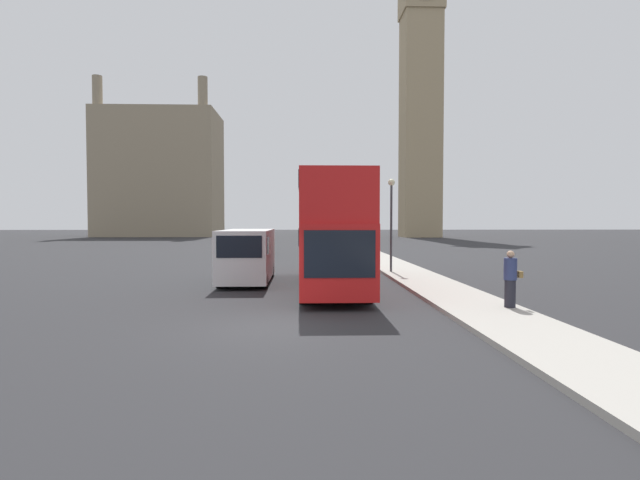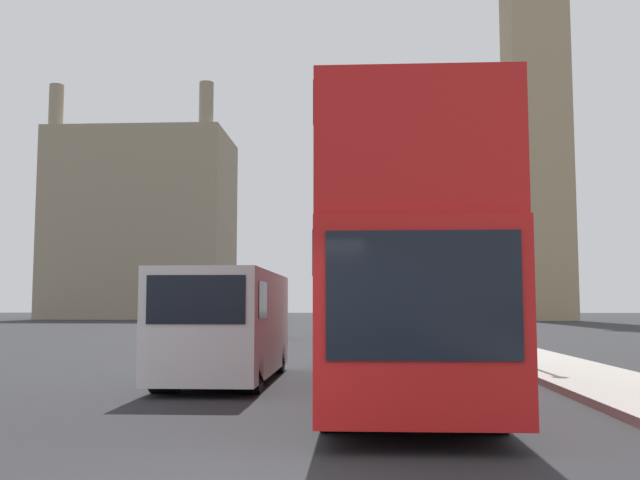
# 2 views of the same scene
# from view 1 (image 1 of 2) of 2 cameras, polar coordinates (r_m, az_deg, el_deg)

# --- Properties ---
(ground_plane) EXTENTS (300.00, 300.00, 0.00)m
(ground_plane) POSITION_cam_1_polar(r_m,az_deg,el_deg) (13.45, -5.27, -9.88)
(ground_plane) COLOR #28282B
(sidewalk_strip) EXTENTS (2.60, 120.00, 0.15)m
(sidewalk_strip) POSITION_cam_1_polar(r_m,az_deg,el_deg) (14.52, 20.72, -8.81)
(sidewalk_strip) COLOR #ADA89E
(sidewalk_strip) RESTS_ON ground_plane
(clock_tower) EXTENTS (6.97, 7.14, 55.05)m
(clock_tower) POSITION_cam_1_polar(r_m,az_deg,el_deg) (93.65, 11.44, 17.88)
(clock_tower) COLOR tan
(clock_tower) RESTS_ON ground_plane
(building_block_distant) EXTENTS (21.45, 14.08, 28.11)m
(building_block_distant) POSITION_cam_1_polar(r_m,az_deg,el_deg) (99.02, -17.73, 7.15)
(building_block_distant) COLOR gray
(building_block_distant) RESTS_ON ground_plane
(red_double_decker_bus) EXTENTS (2.53, 11.23, 4.51)m
(red_double_decker_bus) POSITION_cam_1_polar(r_m,az_deg,el_deg) (20.80, 1.11, 1.36)
(red_double_decker_bus) COLOR red
(red_double_decker_bus) RESTS_ON ground_plane
(white_van) EXTENTS (2.16, 6.17, 2.41)m
(white_van) POSITION_cam_1_polar(r_m,az_deg,el_deg) (23.01, -8.29, -1.62)
(white_van) COLOR white
(white_van) RESTS_ON ground_plane
(pedestrian) EXTENTS (0.55, 0.39, 1.75)m
(pedestrian) POSITION_cam_1_polar(r_m,az_deg,el_deg) (16.45, 20.94, -4.19)
(pedestrian) COLOR #23232D
(pedestrian) RESTS_ON sidewalk_strip
(street_lamp) EXTENTS (0.36, 0.36, 4.87)m
(street_lamp) POSITION_cam_1_polar(r_m,az_deg,el_deg) (26.52, 8.15, 3.49)
(street_lamp) COLOR #38383D
(street_lamp) RESTS_ON sidewalk_strip
(parked_sedan) EXTENTS (1.71, 4.69, 1.58)m
(parked_sedan) POSITION_cam_1_polar(r_m,az_deg,el_deg) (43.04, -7.59, -0.64)
(parked_sedan) COLOR #99999E
(parked_sedan) RESTS_ON ground_plane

